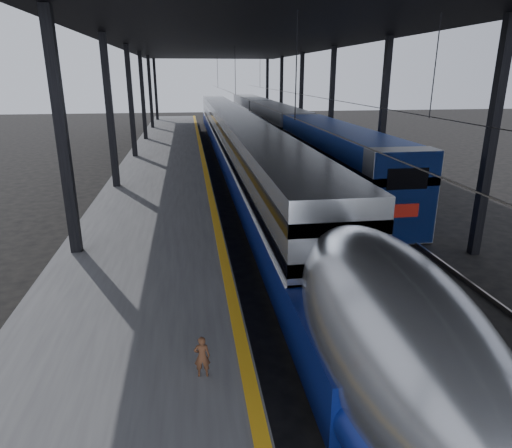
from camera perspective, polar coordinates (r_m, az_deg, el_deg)
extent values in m
plane|color=black|center=(13.00, 0.49, -14.18)|extent=(160.00, 160.00, 0.00)
cube|color=#4C4C4F|center=(31.57, -11.52, 6.03)|extent=(6.00, 80.00, 1.00)
cube|color=gold|center=(31.43, -6.45, 7.17)|extent=(0.30, 80.00, 0.01)
cube|color=slate|center=(31.75, -2.80, 5.67)|extent=(0.08, 80.00, 0.16)
cube|color=slate|center=(31.91, -0.21, 5.76)|extent=(0.08, 80.00, 0.16)
cube|color=slate|center=(32.60, 6.03, 5.92)|extent=(0.08, 80.00, 0.16)
cube|color=slate|center=(32.98, 8.47, 5.97)|extent=(0.08, 80.00, 0.16)
cube|color=black|center=(16.55, -22.85, 8.24)|extent=(0.35, 0.35, 9.00)
cube|color=black|center=(19.62, 27.26, 9.01)|extent=(0.35, 0.35, 9.00)
cube|color=black|center=(26.28, -17.70, 12.00)|extent=(0.35, 0.35, 9.00)
cube|color=black|center=(28.32, 15.57, 12.58)|extent=(0.35, 0.35, 9.00)
cube|color=black|center=(36.16, -15.31, 13.69)|extent=(0.35, 0.35, 9.00)
cube|color=black|center=(37.67, 9.39, 14.23)|extent=(0.35, 0.35, 9.00)
cube|color=black|center=(46.09, -13.93, 14.64)|extent=(0.35, 0.35, 9.00)
cube|color=black|center=(47.28, 5.66, 15.15)|extent=(0.35, 0.35, 9.00)
cube|color=black|center=(56.05, -13.03, 15.25)|extent=(0.35, 0.35, 9.00)
cube|color=black|center=(57.03, 3.18, 15.72)|extent=(0.35, 0.35, 9.00)
cube|color=black|center=(66.02, -12.40, 15.68)|extent=(0.35, 0.35, 9.00)
cube|color=black|center=(66.85, 1.41, 16.10)|extent=(0.35, 0.35, 9.00)
cube|color=black|center=(31.14, -1.85, 22.42)|extent=(18.00, 75.00, 0.45)
cylinder|color=slate|center=(31.10, -1.59, 15.51)|extent=(0.03, 74.00, 0.03)
cylinder|color=slate|center=(32.08, 7.65, 15.45)|extent=(0.03, 74.00, 0.03)
cube|color=#ABADB2|center=(39.39, -2.98, 11.20)|extent=(2.73, 57.00, 3.77)
cube|color=navy|center=(38.07, -2.73, 9.17)|extent=(2.81, 62.00, 1.46)
cube|color=silver|center=(39.44, -2.97, 10.58)|extent=(2.82, 57.00, 0.09)
cube|color=black|center=(39.27, -3.00, 12.76)|extent=(2.77, 57.00, 0.40)
cube|color=black|center=(39.39, -2.98, 11.20)|extent=(2.77, 57.00, 0.40)
ellipsoid|color=#ABADB2|center=(9.65, 15.99, -13.36)|extent=(2.73, 8.40, 3.77)
ellipsoid|color=navy|center=(10.25, 15.44, -18.54)|extent=(2.81, 8.40, 1.60)
ellipsoid|color=black|center=(7.38, 25.04, -18.31)|extent=(1.41, 2.20, 0.85)
cube|color=black|center=(10.70, 15.08, -21.74)|extent=(2.07, 2.60, 0.40)
cube|color=black|center=(30.41, -1.18, 5.36)|extent=(2.07, 2.60, 0.40)
cube|color=navy|center=(27.86, 10.06, 7.81)|extent=(2.89, 18.00, 3.92)
cube|color=gray|center=(20.25, 17.41, 3.37)|extent=(2.94, 1.20, 3.98)
cube|color=black|center=(19.51, 18.42, 5.39)|extent=(1.76, 0.06, 0.88)
cube|color=#B2170D|center=(19.83, 18.03, 1.61)|extent=(1.24, 0.06, 0.57)
cube|color=gray|center=(46.11, 2.61, 12.10)|extent=(2.89, 18.00, 3.92)
cube|color=gray|center=(64.79, -0.66, 13.88)|extent=(2.89, 18.00, 3.92)
cube|color=black|center=(22.85, 14.43, 0.35)|extent=(2.27, 2.40, 0.36)
cube|color=black|center=(43.44, 3.33, 9.20)|extent=(2.27, 2.40, 0.36)
imported|color=#502E1A|center=(9.80, -6.76, -16.12)|extent=(0.35, 0.24, 0.92)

